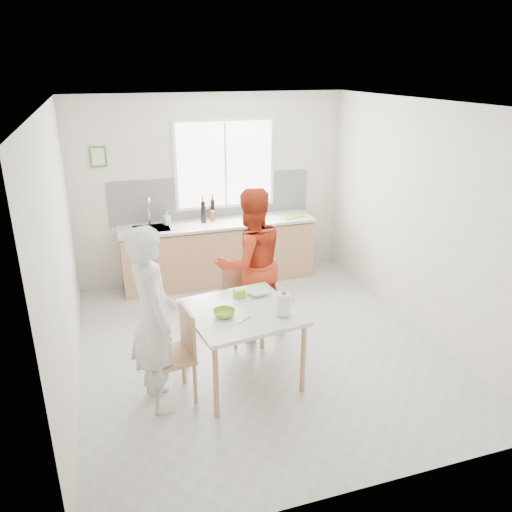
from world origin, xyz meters
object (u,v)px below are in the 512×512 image
(person_red, at_px, (251,264))
(wine_bottle_a, at_px, (203,212))
(dining_table, at_px, (241,317))
(bowl_green, at_px, (224,313))
(person_white, at_px, (153,319))
(milk_jug, at_px, (284,304))
(chair_far, at_px, (241,299))
(wine_bottle_b, at_px, (213,209))
(bowl_white, at_px, (258,292))
(chair_left, at_px, (176,351))

(person_red, height_order, wine_bottle_a, person_red)
(dining_table, distance_m, bowl_green, 0.24)
(dining_table, bearing_deg, bowl_green, -158.31)
(person_white, bearing_deg, wine_bottle_a, -28.93)
(milk_jug, bearing_deg, person_white, 166.80)
(chair_far, xyz_separation_m, person_red, (0.14, 0.05, 0.41))
(chair_far, height_order, wine_bottle_b, wine_bottle_b)
(person_white, relative_size, wine_bottle_a, 5.59)
(bowl_white, height_order, wine_bottle_b, wine_bottle_b)
(chair_left, relative_size, chair_far, 1.06)
(dining_table, xyz_separation_m, bowl_white, (0.26, 0.29, 0.11))
(chair_left, bearing_deg, wine_bottle_a, 154.52)
(wine_bottle_a, bearing_deg, person_white, -111.28)
(wine_bottle_a, relative_size, wine_bottle_b, 1.07)
(dining_table, height_order, bowl_white, bowl_white)
(dining_table, distance_m, chair_left, 0.71)
(bowl_white, xyz_separation_m, wine_bottle_b, (0.09, 2.42, 0.25))
(bowl_green, distance_m, wine_bottle_a, 2.68)
(chair_left, bearing_deg, person_white, -90.00)
(wine_bottle_a, bearing_deg, chair_far, -88.12)
(person_white, height_order, bowl_green, person_white)
(dining_table, xyz_separation_m, chair_left, (-0.67, -0.09, -0.20))
(chair_left, height_order, wine_bottle_a, wine_bottle_a)
(chair_far, height_order, milk_jug, milk_jug)
(chair_left, relative_size, wine_bottle_b, 3.10)
(chair_left, height_order, wine_bottle_b, wine_bottle_b)
(dining_table, distance_m, wine_bottle_a, 2.60)
(chair_far, bearing_deg, bowl_green, -122.41)
(person_white, xyz_separation_m, bowl_green, (0.67, 0.04, -0.07))
(bowl_white, bearing_deg, person_white, -160.31)
(chair_left, distance_m, chair_far, 1.31)
(person_white, relative_size, bowl_green, 8.42)
(milk_jug, xyz_separation_m, wine_bottle_b, (-0.01, 2.94, 0.15))
(milk_jug, bearing_deg, wine_bottle_b, 82.46)
(dining_table, bearing_deg, bowl_white, 47.46)
(wine_bottle_a, bearing_deg, chair_left, -107.83)
(milk_jug, bearing_deg, bowl_white, 92.54)
(chair_left, bearing_deg, milk_jug, 74.38)
(chair_far, bearing_deg, wine_bottle_b, 78.82)
(bowl_green, bearing_deg, person_red, 59.92)
(bowl_green, height_order, bowl_white, bowl_green)
(dining_table, relative_size, chair_left, 1.25)
(bowl_green, height_order, milk_jug, milk_jug)
(person_white, distance_m, milk_jug, 1.23)
(chair_far, relative_size, bowl_white, 4.06)
(person_red, height_order, bowl_white, person_red)
(wine_bottle_a, xyz_separation_m, wine_bottle_b, (0.17, 0.14, -0.01))
(milk_jug, height_order, wine_bottle_a, wine_bottle_a)
(person_white, bearing_deg, bowl_green, -94.26)
(chair_left, xyz_separation_m, wine_bottle_a, (0.86, 2.66, 0.57))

